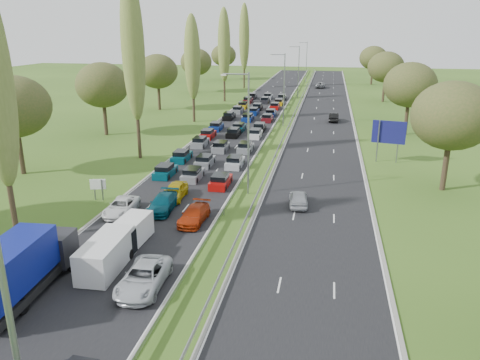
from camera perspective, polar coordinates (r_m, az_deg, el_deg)
The scene contains 23 objects.
ground at distance 82.61m, azimuth 5.40°, elevation 6.84°, with size 260.00×260.00×0.00m, color #304F18.
near_carriageway at distance 85.91m, azimuth 1.04°, elevation 7.35°, with size 10.50×215.00×0.04m, color black.
far_carriageway at distance 84.72m, azimuth 10.15°, elevation 6.92°, with size 10.50×215.00×0.04m, color black.
central_reservation at distance 84.95m, azimuth 5.58°, elevation 7.52°, with size 2.36×215.00×0.32m.
lamp_columns at distance 79.69m, azimuth 5.38°, elevation 10.81°, with size 0.18×140.18×12.00m.
poplar_row at distance 72.86m, azimuth -8.34°, elevation 15.08°, with size 2.80×127.80×22.44m.
woodland_left at distance 72.35m, azimuth -17.65°, elevation 10.67°, with size 8.00×166.00×11.10m.
woodland_right at distance 68.94m, azimuth 21.05°, elevation 10.00°, with size 8.00×153.00×11.10m.
traffic_queue_fill at distance 81.02m, azimuth 0.45°, elevation 7.02°, with size 9.00×68.82×0.80m.
near_car_2 at distance 43.16m, azimuth -14.27°, elevation -3.17°, with size 2.23×4.83×1.34m, color silver.
near_car_7 at distance 43.09m, azimuth -9.39°, elevation -2.80°, with size 2.03×5.00×1.45m, color #053F4F.
near_car_8 at distance 45.93m, azimuth -7.92°, elevation -1.34°, with size 1.82×4.53×1.54m, color #B79F0C.
near_car_10 at distance 30.99m, azimuth -11.67°, elevation -11.53°, with size 2.52×5.47×1.52m, color #B2B6BC.
near_car_11 at distance 40.26m, azimuth -5.59°, elevation -4.22°, with size 1.90×4.68×1.36m, color #A12909.
near_car_12 at distance 40.23m, azimuth -5.55°, elevation -4.28°, with size 1.54×3.83×1.31m, color silver.
far_car_0 at distance 44.11m, azimuth 7.15°, elevation -2.20°, with size 1.70×4.23×1.44m, color #AEB1B8.
far_car_1 at distance 85.88m, azimuth 11.37°, elevation 7.53°, with size 1.61×4.63×1.53m, color black.
far_car_2 at distance 135.54m, azimuth 9.77°, elevation 11.36°, with size 2.59×5.62×1.56m, color slate.
blue_lorry at distance 31.94m, azimuth -25.11°, elevation -9.61°, with size 2.51×9.03×3.81m.
white_van_front at distance 33.81m, azimuth -15.83°, elevation -8.54°, with size 2.19×5.58×2.24m.
white_van_rear at distance 37.09m, azimuth -13.15°, elevation -6.11°, with size 1.92×4.90×1.97m.
info_sign at distance 47.01m, azimuth -16.91°, elevation -0.77°, with size 1.48×0.47×2.10m.
direction_sign at distance 60.20m, azimuth 17.68°, elevation 5.36°, with size 3.95×0.86×5.20m.
Camera 1 is at (11.98, -0.72, 15.86)m, focal length 35.00 mm.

